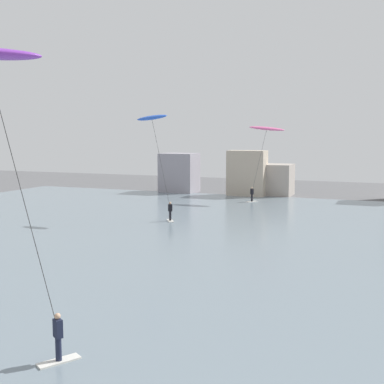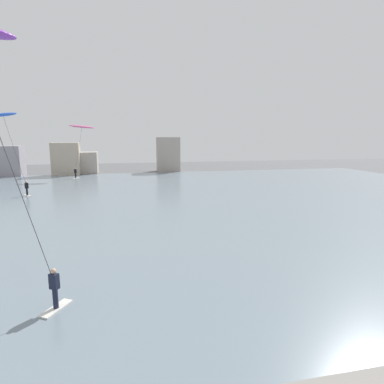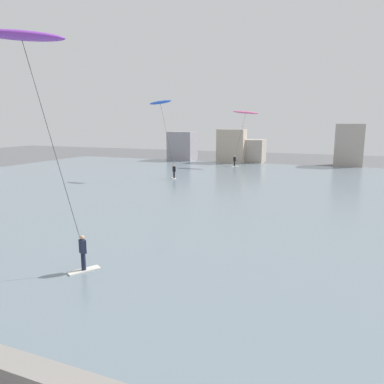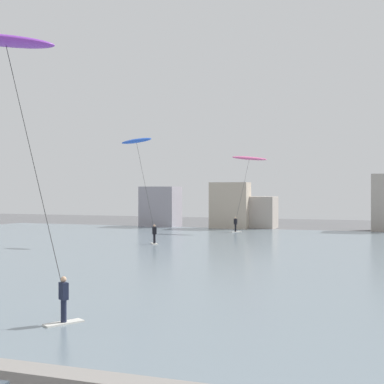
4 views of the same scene
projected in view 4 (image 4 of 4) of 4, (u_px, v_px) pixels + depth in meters
name	position (u px, v px, depth m)	size (l,w,h in m)	color
water_bay	(304.00, 260.00, 36.06)	(84.00, 52.00, 0.10)	slate
far_shore_buildings	(262.00, 206.00, 64.62)	(31.32, 5.25, 6.42)	gray
kitesurfer_purple	(11.00, 64.00, 19.05)	(4.19, 2.96, 10.06)	silver
kitesurfer_blue	(139.00, 153.00, 46.46)	(3.66, 1.42, 9.14)	silver
kitesurfer_pink	(248.00, 162.00, 59.14)	(4.09, 2.63, 8.36)	silver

